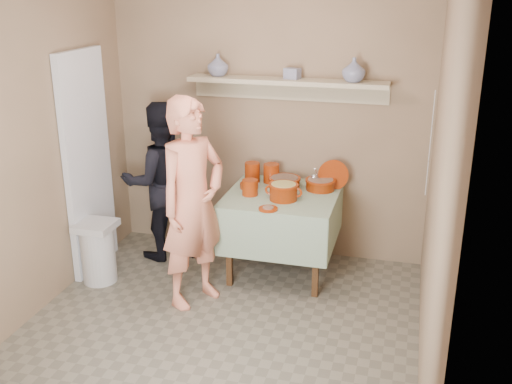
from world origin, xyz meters
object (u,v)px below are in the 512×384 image
(person_helper, at_px, (161,181))
(trash_bin, at_px, (98,252))
(person_cook, at_px, (193,203))
(serving_table, at_px, (282,206))
(cazuela_rice, at_px, (283,190))

(person_helper, bearing_deg, trash_bin, 27.80)
(person_cook, xyz_separation_m, serving_table, (0.58, 0.69, -0.22))
(person_cook, distance_m, cazuela_rice, 0.83)
(person_cook, relative_size, serving_table, 1.78)
(person_cook, relative_size, cazuela_rice, 5.24)
(cazuela_rice, bearing_deg, trash_bin, -163.69)
(serving_table, distance_m, cazuela_rice, 0.25)
(person_cook, xyz_separation_m, person_helper, (-0.60, 0.74, -0.11))
(person_cook, relative_size, person_helper, 1.14)
(serving_table, height_order, trash_bin, serving_table)
(person_cook, xyz_separation_m, trash_bin, (-0.95, 0.09, -0.58))
(trash_bin, bearing_deg, cazuela_rice, 16.31)
(person_cook, distance_m, serving_table, 0.93)
(person_cook, bearing_deg, trash_bin, 113.60)
(trash_bin, bearing_deg, person_helper, 62.10)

